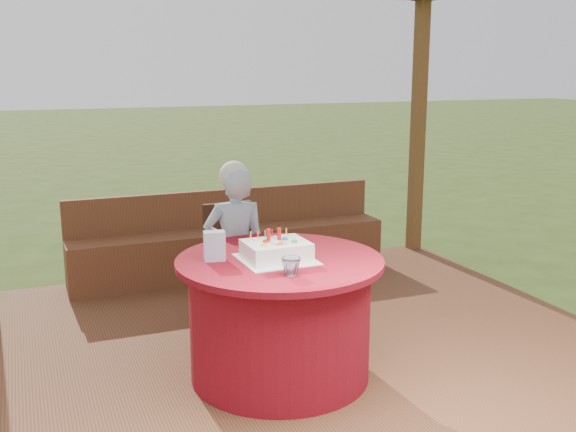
% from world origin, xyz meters
% --- Properties ---
extents(ground, '(60.00, 60.00, 0.00)m').
position_xyz_m(ground, '(0.00, 0.00, 0.00)').
color(ground, '#2E4416').
rests_on(ground, ground).
extents(deck, '(4.50, 4.00, 0.12)m').
position_xyz_m(deck, '(0.00, 0.00, 0.06)').
color(deck, brown).
rests_on(deck, ground).
extents(pergola, '(4.50, 4.00, 2.72)m').
position_xyz_m(pergola, '(0.00, 0.00, 2.41)').
color(pergola, brown).
rests_on(pergola, deck).
extents(bench, '(3.00, 0.42, 0.80)m').
position_xyz_m(bench, '(0.00, 1.72, 0.38)').
color(bench, brown).
rests_on(bench, deck).
extents(table, '(1.30, 1.30, 0.79)m').
position_xyz_m(table, '(-0.34, -0.46, 0.52)').
color(table, maroon).
rests_on(table, deck).
extents(chair, '(0.44, 0.44, 0.86)m').
position_xyz_m(chair, '(-0.24, 0.85, 0.60)').
color(chair, '#321A10').
rests_on(chair, deck).
extents(elderly_woman, '(0.50, 0.36, 1.30)m').
position_xyz_m(elderly_woman, '(-0.39, 0.31, 0.78)').
color(elderly_woman, '#8EB3D2').
rests_on(elderly_woman, deck).
extents(birthday_cake, '(0.45, 0.45, 0.19)m').
position_xyz_m(birthday_cake, '(-0.37, -0.48, 0.96)').
color(birthday_cake, white).
rests_on(birthday_cake, table).
extents(gift_bag, '(0.14, 0.10, 0.18)m').
position_xyz_m(gift_bag, '(-0.73, -0.35, 1.00)').
color(gift_bag, '#C982B4').
rests_on(gift_bag, table).
extents(drinking_glass, '(0.14, 0.14, 0.10)m').
position_xyz_m(drinking_glass, '(-0.40, -0.80, 0.96)').
color(drinking_glass, white).
rests_on(drinking_glass, table).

